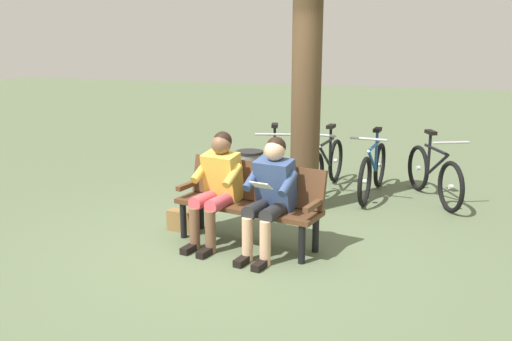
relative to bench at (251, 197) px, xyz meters
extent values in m
plane|color=#566647|center=(0.08, 0.24, -0.51)|extent=(40.00, 40.00, 0.00)
cube|color=#51331E|center=(0.02, 0.08, -0.08)|extent=(1.65, 0.74, 0.05)
cube|color=#51331E|center=(-0.02, -0.11, 0.15)|extent=(1.60, 0.44, 0.42)
cube|color=#51331E|center=(-0.73, 0.23, 0.05)|extent=(0.14, 0.40, 0.05)
cube|color=#51331E|center=(0.76, -0.07, 0.05)|extent=(0.14, 0.40, 0.05)
cylinder|color=black|center=(-0.66, 0.38, -0.31)|extent=(0.07, 0.07, 0.40)
cylinder|color=black|center=(0.75, 0.11, -0.31)|extent=(0.07, 0.07, 0.40)
cylinder|color=black|center=(-0.72, 0.05, -0.31)|extent=(0.07, 0.07, 0.40)
cylinder|color=black|center=(0.69, -0.23, -0.31)|extent=(0.07, 0.07, 0.40)
cube|color=#334772|center=(-0.31, 0.12, 0.20)|extent=(0.43, 0.37, 0.55)
sphere|color=#D8A884|center=(-0.30, 0.14, 0.56)|extent=(0.21, 0.21, 0.21)
sphere|color=black|center=(-0.31, 0.11, 0.59)|extent=(0.20, 0.20, 0.20)
cylinder|color=#262628|center=(-0.37, 0.34, -0.02)|extent=(0.22, 0.42, 0.15)
cylinder|color=#D8A884|center=(-0.33, 0.53, -0.28)|extent=(0.11, 0.11, 0.45)
cube|color=black|center=(-0.31, 0.63, -0.47)|extent=(0.13, 0.23, 0.07)
cylinder|color=#334772|center=(-0.48, 0.28, 0.27)|extent=(0.15, 0.32, 0.23)
cylinder|color=#262628|center=(-0.17, 0.30, -0.02)|extent=(0.22, 0.42, 0.15)
cylinder|color=#D8A884|center=(-0.13, 0.49, -0.28)|extent=(0.11, 0.11, 0.45)
cube|color=black|center=(-0.11, 0.59, -0.47)|extent=(0.13, 0.23, 0.07)
cylinder|color=#334772|center=(-0.09, 0.20, 0.27)|extent=(0.15, 0.32, 0.23)
cube|color=silver|center=(-0.25, 0.42, 0.26)|extent=(0.22, 0.16, 0.09)
cube|color=gold|center=(0.32, 0.00, 0.20)|extent=(0.43, 0.37, 0.55)
sphere|color=brown|center=(0.33, 0.02, 0.56)|extent=(0.21, 0.21, 0.21)
sphere|color=black|center=(0.32, -0.01, 0.59)|extent=(0.20, 0.20, 0.20)
cylinder|color=#D84C59|center=(0.26, 0.21, -0.02)|extent=(0.22, 0.42, 0.15)
cylinder|color=brown|center=(0.30, 0.41, -0.28)|extent=(0.11, 0.11, 0.45)
cube|color=black|center=(0.32, 0.51, -0.47)|extent=(0.13, 0.23, 0.07)
cylinder|color=gold|center=(0.15, 0.15, 0.27)|extent=(0.15, 0.32, 0.23)
cylinder|color=#D84C59|center=(0.46, 0.18, -0.02)|extent=(0.22, 0.42, 0.15)
cylinder|color=brown|center=(0.50, 0.37, -0.28)|extent=(0.11, 0.11, 0.45)
cube|color=black|center=(0.52, 0.47, -0.47)|extent=(0.13, 0.23, 0.07)
cylinder|color=gold|center=(0.54, 0.08, 0.27)|extent=(0.15, 0.32, 0.23)
cube|color=olive|center=(0.88, -0.09, -0.39)|extent=(0.31, 0.17, 0.24)
cylinder|color=#4C3823|center=(-0.28, -1.31, 1.17)|extent=(0.37, 0.37, 3.36)
cylinder|color=slate|center=(0.41, -1.15, -0.14)|extent=(0.33, 0.33, 0.73)
cylinder|color=black|center=(0.41, -1.15, 0.24)|extent=(0.35, 0.35, 0.03)
torus|color=black|center=(-2.06, -1.79, -0.18)|extent=(0.33, 0.62, 0.66)
cylinder|color=silver|center=(-2.06, -1.79, -0.18)|extent=(0.07, 0.08, 0.06)
torus|color=black|center=(-1.63, -2.72, -0.18)|extent=(0.33, 0.62, 0.66)
cylinder|color=silver|center=(-1.63, -2.72, -0.18)|extent=(0.07, 0.08, 0.06)
cylinder|color=black|center=(-1.85, -2.26, 0.20)|extent=(0.30, 0.59, 0.04)
cylinder|color=black|center=(-1.88, -2.18, 0.00)|extent=(0.29, 0.56, 0.43)
cylinder|color=black|center=(-1.77, -2.42, 0.12)|extent=(0.04, 0.04, 0.55)
cube|color=black|center=(-1.77, -2.42, 0.40)|extent=(0.17, 0.24, 0.05)
cylinder|color=#B2B2B7|center=(-2.02, -1.89, 0.37)|extent=(0.45, 0.23, 0.03)
torus|color=black|center=(-1.00, -1.71, -0.18)|extent=(0.12, 0.66, 0.66)
cylinder|color=silver|center=(-1.00, -1.71, -0.18)|extent=(0.06, 0.06, 0.06)
torus|color=black|center=(-1.09, -2.73, -0.18)|extent=(0.12, 0.66, 0.66)
cylinder|color=silver|center=(-1.09, -2.73, -0.18)|extent=(0.06, 0.06, 0.06)
cylinder|color=#1E519E|center=(-1.04, -2.22, 0.20)|extent=(0.10, 0.63, 0.04)
cylinder|color=#1E519E|center=(-1.03, -2.14, 0.00)|extent=(0.09, 0.60, 0.43)
cylinder|color=#1E519E|center=(-1.06, -2.41, 0.12)|extent=(0.04, 0.04, 0.55)
cube|color=black|center=(-1.06, -2.41, 0.40)|extent=(0.11, 0.23, 0.05)
cylinder|color=#B2B2B7|center=(-1.01, -1.82, 0.37)|extent=(0.48, 0.07, 0.03)
torus|color=black|center=(-0.32, -1.81, -0.18)|extent=(0.12, 0.66, 0.66)
cylinder|color=silver|center=(-0.32, -1.81, -0.18)|extent=(0.06, 0.06, 0.06)
torus|color=black|center=(-0.41, -2.82, -0.18)|extent=(0.12, 0.66, 0.66)
cylinder|color=silver|center=(-0.41, -2.82, -0.18)|extent=(0.06, 0.06, 0.06)
cylinder|color=black|center=(-0.37, -2.31, 0.20)|extent=(0.10, 0.63, 0.04)
cylinder|color=black|center=(-0.36, -2.23, 0.00)|extent=(0.10, 0.60, 0.43)
cylinder|color=black|center=(-0.38, -2.50, 0.12)|extent=(0.04, 0.04, 0.55)
cube|color=black|center=(-0.38, -2.50, 0.40)|extent=(0.11, 0.23, 0.05)
cylinder|color=#B2B2B7|center=(-0.33, -1.91, 0.37)|extent=(0.48, 0.08, 0.03)
torus|color=black|center=(0.25, -1.65, -0.18)|extent=(0.22, 0.66, 0.66)
cylinder|color=silver|center=(0.25, -1.65, -0.18)|extent=(0.06, 0.07, 0.06)
torus|color=black|center=(0.50, -2.64, -0.18)|extent=(0.22, 0.66, 0.66)
cylinder|color=silver|center=(0.50, -2.64, -0.18)|extent=(0.06, 0.07, 0.06)
cylinder|color=black|center=(0.38, -2.15, 0.20)|extent=(0.19, 0.62, 0.04)
cylinder|color=black|center=(0.36, -2.07, 0.00)|extent=(0.18, 0.59, 0.43)
cylinder|color=black|center=(0.42, -2.32, 0.12)|extent=(0.04, 0.04, 0.55)
cube|color=black|center=(0.42, -2.32, 0.40)|extent=(0.14, 0.24, 0.05)
cylinder|color=#B2B2B7|center=(0.28, -1.75, 0.37)|extent=(0.47, 0.15, 0.03)
camera|label=1|loc=(-1.79, 5.23, 1.66)|focal=37.91mm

